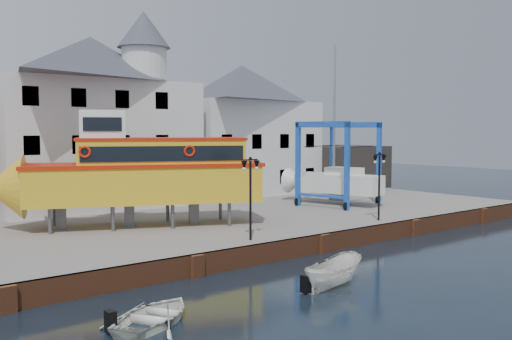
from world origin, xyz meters
TOP-DOWN VIEW (x-y plane):
  - ground at (0.00, 0.00)m, footprint 140.00×140.00m
  - hardstanding at (0.00, 11.00)m, footprint 44.00×22.00m
  - quay_wall at (-0.00, 0.10)m, footprint 44.00×0.47m
  - building_white_main at (-4.87, 18.39)m, footprint 14.00×8.30m
  - building_white_right at (9.00, 19.00)m, footprint 12.00×8.00m
  - shed_dark at (19.00, 17.00)m, footprint 8.00×7.00m
  - lamp_post_left at (-4.00, 1.20)m, footprint 1.12×0.32m
  - lamp_post_right at (6.00, 1.20)m, footprint 1.12×0.32m
  - tour_boat at (-6.93, 8.66)m, footprint 15.38×9.41m
  - travel_lift at (9.47, 8.61)m, footprint 6.35×8.07m
  - motorboat_a at (-4.41, -4.92)m, footprint 3.78×2.00m
  - motorboat_d at (-12.40, -4.27)m, footprint 4.65×4.26m

SIDE VIEW (x-z plane):
  - ground at x=0.00m, z-range 0.00..0.00m
  - motorboat_a at x=-4.41m, z-range -0.69..0.69m
  - motorboat_d at x=-12.40m, z-range -0.39..0.39m
  - hardstanding at x=0.00m, z-range 0.00..1.00m
  - quay_wall at x=0.00m, z-range 0.00..1.00m
  - travel_lift at x=9.47m, z-range -2.93..8.89m
  - shed_dark at x=19.00m, z-range 1.00..5.00m
  - tour_boat at x=-6.93m, z-range 0.81..7.44m
  - lamp_post_left at x=-4.00m, z-range 2.07..6.27m
  - lamp_post_right at x=6.00m, z-range 2.07..6.27m
  - building_white_right at x=9.00m, z-range 1.00..12.20m
  - building_white_main at x=-4.87m, z-range 0.34..14.34m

